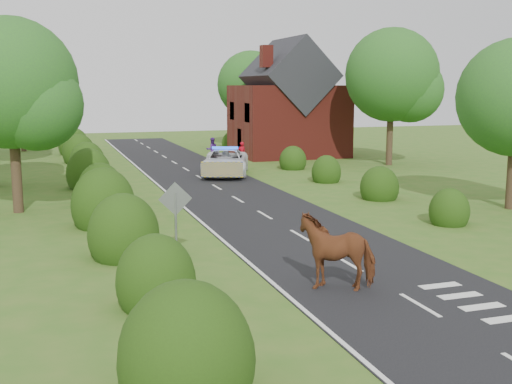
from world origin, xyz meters
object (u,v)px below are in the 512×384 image
object	(u,v)px
cow	(337,256)
pedestrian_red	(242,153)
road_sign	(175,210)
police_van	(225,162)
pedestrian_purple	(212,150)

from	to	relation	value
cow	pedestrian_red	world-z (taller)	cow
road_sign	pedestrian_red	bearing A→B (deg)	68.33
cow	police_van	size ratio (longest dim) A/B	0.38
cow	police_van	xyz separation A→B (m)	(3.05, 22.47, -0.04)
cow	pedestrian_red	distance (m)	27.64
road_sign	pedestrian_purple	size ratio (longest dim) A/B	1.43
pedestrian_purple	pedestrian_red	bearing A→B (deg)	117.79
police_van	pedestrian_red	size ratio (longest dim) A/B	3.94
cow	pedestrian_purple	xyz separation A→B (m)	(4.03, 29.60, 0.03)
cow	pedestrian_red	bearing A→B (deg)	-170.53
cow	pedestrian_purple	world-z (taller)	pedestrian_purple
police_van	pedestrian_purple	distance (m)	7.20
road_sign	police_van	bearing A→B (deg)	70.04
road_sign	police_van	distance (m)	19.83
police_van	pedestrian_purple	world-z (taller)	pedestrian_purple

